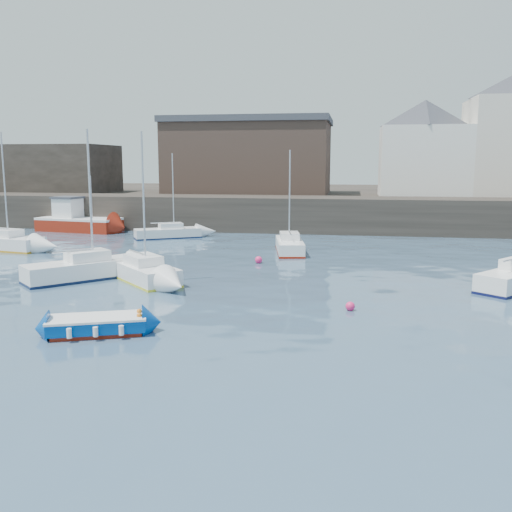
% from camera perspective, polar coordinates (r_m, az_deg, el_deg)
% --- Properties ---
extents(water, '(220.00, 220.00, 0.00)m').
position_cam_1_polar(water, '(16.85, -7.08, -11.68)').
color(water, '#2D4760').
rests_on(water, ground).
extents(quay_wall, '(90.00, 5.00, 3.00)m').
position_cam_1_polar(quay_wall, '(50.45, 4.44, 4.21)').
color(quay_wall, '#28231E').
rests_on(quay_wall, ground).
extents(land_strip, '(90.00, 32.00, 2.80)m').
position_cam_1_polar(land_strip, '(68.34, 5.86, 5.46)').
color(land_strip, '#28231E').
rests_on(land_strip, ground).
extents(bldg_east_d, '(11.14, 11.14, 8.95)m').
position_cam_1_polar(bldg_east_d, '(56.90, 16.44, 10.36)').
color(bldg_east_d, white).
rests_on(bldg_east_d, land_strip).
extents(warehouse, '(16.40, 10.40, 7.60)m').
position_cam_1_polar(warehouse, '(59.00, -0.65, 9.96)').
color(warehouse, '#3D2D26').
rests_on(warehouse, land_strip).
extents(bldg_west, '(14.00, 8.00, 5.00)m').
position_cam_1_polar(bldg_west, '(65.72, -20.25, 8.18)').
color(bldg_west, '#353028').
rests_on(bldg_west, land_strip).
extents(blue_dinghy, '(3.70, 2.59, 0.65)m').
position_cam_1_polar(blue_dinghy, '(21.05, -15.61, -6.61)').
color(blue_dinghy, maroon).
rests_on(blue_dinghy, ground).
extents(fishing_boat, '(7.70, 3.91, 4.87)m').
position_cam_1_polar(fishing_boat, '(52.65, -17.49, 3.41)').
color(fishing_boat, maroon).
rests_on(fishing_boat, ground).
extents(sailboat_a, '(5.39, 5.63, 7.69)m').
position_cam_1_polar(sailboat_a, '(30.92, -16.89, -1.26)').
color(sailboat_a, white).
rests_on(sailboat_a, ground).
extents(sailboat_b, '(5.42, 5.47, 7.51)m').
position_cam_1_polar(sailboat_b, '(29.96, -11.38, -1.47)').
color(sailboat_b, white).
rests_on(sailboat_b, ground).
extents(sailboat_e, '(6.51, 3.22, 8.02)m').
position_cam_1_polar(sailboat_e, '(43.33, -24.04, 1.27)').
color(sailboat_e, white).
rests_on(sailboat_e, ground).
extents(sailboat_f, '(2.58, 5.46, 6.82)m').
position_cam_1_polar(sailboat_f, '(38.54, 3.37, 1.09)').
color(sailboat_f, white).
rests_on(sailboat_f, ground).
extents(sailboat_h, '(5.35, 4.06, 6.71)m').
position_cam_1_polar(sailboat_h, '(46.25, -8.78, 2.33)').
color(sailboat_h, white).
rests_on(sailboat_h, ground).
extents(buoy_near, '(0.42, 0.42, 0.42)m').
position_cam_1_polar(buoy_near, '(22.49, -11.87, -6.38)').
color(buoy_near, '#F7266B').
rests_on(buoy_near, ground).
extents(buoy_mid, '(0.39, 0.39, 0.39)m').
position_cam_1_polar(buoy_mid, '(23.87, 9.39, -5.39)').
color(buoy_mid, '#F7266B').
rests_on(buoy_mid, ground).
extents(buoy_far, '(0.44, 0.44, 0.44)m').
position_cam_1_polar(buoy_far, '(34.41, 0.26, -0.71)').
color(buoy_far, '#F7266B').
rests_on(buoy_far, ground).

